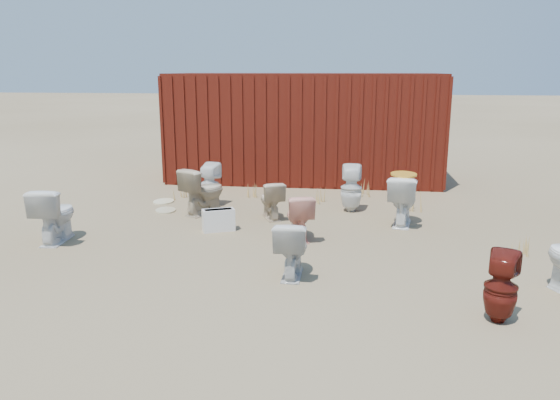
# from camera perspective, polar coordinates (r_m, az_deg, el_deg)

# --- Properties ---
(ground) EXTENTS (100.00, 100.00, 0.00)m
(ground) POSITION_cam_1_polar(r_m,az_deg,el_deg) (7.86, -0.55, -4.91)
(ground) COLOR brown
(ground) RESTS_ON ground
(shipping_container) EXTENTS (6.00, 2.40, 2.40)m
(shipping_container) POSITION_cam_1_polar(r_m,az_deg,el_deg) (12.70, 2.62, 7.67)
(shipping_container) COLOR #4B100C
(shipping_container) RESTS_ON ground
(toilet_front_a) EXTENTS (0.51, 0.84, 0.82)m
(toilet_front_a) POSITION_cam_1_polar(r_m,az_deg,el_deg) (8.65, -22.49, -1.41)
(toilet_front_a) COLOR white
(toilet_front_a) RESTS_ON ground
(toilet_front_pink) EXTENTS (0.55, 0.76, 0.70)m
(toilet_front_pink) POSITION_cam_1_polar(r_m,az_deg,el_deg) (8.13, 1.98, -1.73)
(toilet_front_pink) COLOR #F09D8A
(toilet_front_pink) RESTS_ON ground
(toilet_front_c) EXTENTS (0.40, 0.70, 0.71)m
(toilet_front_c) POSITION_cam_1_polar(r_m,az_deg,el_deg) (6.69, 1.22, -5.05)
(toilet_front_c) COLOR silver
(toilet_front_c) RESTS_ON ground
(toilet_front_maroon) EXTENTS (0.44, 0.44, 0.73)m
(toilet_front_maroon) POSITION_cam_1_polar(r_m,az_deg,el_deg) (5.93, 22.08, -8.46)
(toilet_front_maroon) COLOR #5D1710
(toilet_front_maroon) RESTS_ON ground
(toilet_back_a) EXTENTS (0.42, 0.43, 0.81)m
(toilet_back_a) POSITION_cam_1_polar(r_m,az_deg,el_deg) (10.17, -7.36, 1.58)
(toilet_back_a) COLOR white
(toilet_back_a) RESTS_ON ground
(toilet_back_beige_left) EXTENTS (0.58, 0.73, 0.65)m
(toilet_back_beige_left) POSITION_cam_1_polar(r_m,az_deg,el_deg) (9.26, -0.95, 0.02)
(toilet_back_beige_left) COLOR beige
(toilet_back_beige_left) RESTS_ON ground
(toilet_back_beige_right) EXTENTS (0.82, 0.93, 0.82)m
(toilet_back_beige_right) POSITION_cam_1_polar(r_m,az_deg,el_deg) (9.64, -8.01, 0.95)
(toilet_back_beige_right) COLOR #BFAC8C
(toilet_back_beige_right) RESTS_ON ground
(toilet_back_yellowlid) EXTENTS (0.59, 0.87, 0.83)m
(toilet_back_yellowlid) POSITION_cam_1_polar(r_m,az_deg,el_deg) (9.10, 12.67, 0.01)
(toilet_back_yellowlid) COLOR white
(toilet_back_yellowlid) RESTS_ON ground
(toilet_back_e) EXTENTS (0.39, 0.39, 0.84)m
(toilet_back_e) POSITION_cam_1_polar(r_m,az_deg,el_deg) (9.80, 7.46, 1.22)
(toilet_back_e) COLOR white
(toilet_back_e) RESTS_ON ground
(yellow_lid) EXTENTS (0.42, 0.52, 0.02)m
(yellow_lid) POSITION_cam_1_polar(r_m,az_deg,el_deg) (9.01, 12.81, 2.64)
(yellow_lid) COLOR orange
(yellow_lid) RESTS_ON toilet_back_yellowlid
(loose_tank) EXTENTS (0.54, 0.38, 0.35)m
(loose_tank) POSITION_cam_1_polar(r_m,az_deg,el_deg) (8.64, -6.44, -2.10)
(loose_tank) COLOR silver
(loose_tank) RESTS_ON ground
(loose_lid_near) EXTENTS (0.38, 0.50, 0.02)m
(loose_lid_near) POSITION_cam_1_polar(r_m,az_deg,el_deg) (10.72, -12.07, -0.15)
(loose_lid_near) COLOR beige
(loose_lid_near) RESTS_ON ground
(loose_lid_far) EXTENTS (0.48, 0.55, 0.02)m
(loose_lid_far) POSITION_cam_1_polar(r_m,az_deg,el_deg) (10.04, -11.87, -1.06)
(loose_lid_far) COLOR #BAAF86
(loose_lid_far) RESTS_ON ground
(weed_clump_a) EXTENTS (0.36, 0.36, 0.27)m
(weed_clump_a) POSITION_cam_1_polar(r_m,az_deg,el_deg) (10.87, -9.99, 0.80)
(weed_clump_a) COLOR #AB8844
(weed_clump_a) RESTS_ON ground
(weed_clump_b) EXTENTS (0.32, 0.32, 0.25)m
(weed_clump_b) POSITION_cam_1_polar(r_m,az_deg,el_deg) (10.45, 4.20, 0.42)
(weed_clump_b) COLOR #AB8844
(weed_clump_b) RESTS_ON ground
(weed_clump_c) EXTENTS (0.36, 0.36, 0.37)m
(weed_clump_c) POSITION_cam_1_polar(r_m,az_deg,el_deg) (10.17, 13.39, 0.04)
(weed_clump_c) COLOR #AB8844
(weed_clump_c) RESTS_ON ground
(weed_clump_d) EXTENTS (0.30, 0.30, 0.26)m
(weed_clump_d) POSITION_cam_1_polar(r_m,az_deg,el_deg) (10.94, -3.18, 1.04)
(weed_clump_d) COLOR #AB8844
(weed_clump_d) RESTS_ON ground
(weed_clump_e) EXTENTS (0.34, 0.34, 0.32)m
(weed_clump_e) POSITION_cam_1_polar(r_m,az_deg,el_deg) (11.14, 8.76, 1.29)
(weed_clump_e) COLOR #AB8844
(weed_clump_e) RESTS_ON ground
(weed_clump_f) EXTENTS (0.28, 0.28, 0.27)m
(weed_clump_f) POSITION_cam_1_polar(r_m,az_deg,el_deg) (8.12, 23.70, -4.47)
(weed_clump_f) COLOR #AB8844
(weed_clump_f) RESTS_ON ground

